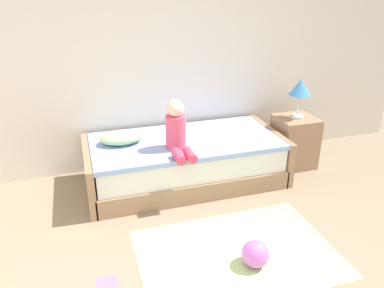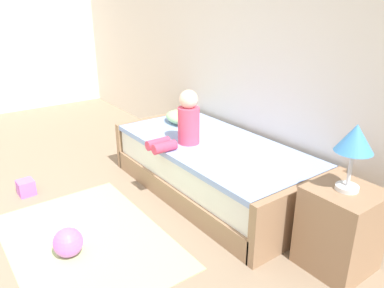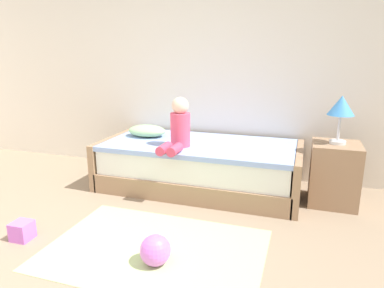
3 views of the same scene
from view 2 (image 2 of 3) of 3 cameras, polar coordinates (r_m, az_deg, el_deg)
name	(u,v)px [view 2 (image 2 of 3)]	position (r m, az deg, el deg)	size (l,w,h in m)	color
wall_rear	(232,30)	(4.00, 6.15, 16.86)	(7.20, 0.10, 2.90)	silver
bed	(213,168)	(3.58, 3.23, -3.65)	(2.11, 1.00, 0.50)	#997556
nightstand	(340,229)	(2.80, 21.62, -11.90)	(0.44, 0.44, 0.60)	#997556
table_lamp	(355,142)	(2.52, 23.59, 0.34)	(0.24, 0.24, 0.45)	silver
child_figure	(184,123)	(3.39, -1.18, 3.25)	(0.20, 0.51, 0.50)	#E04C6B
pillow	(182,117)	(4.01, -1.51, 4.08)	(0.44, 0.30, 0.13)	#99CC8C
toy_ball	(68,242)	(2.95, -18.38, -14.04)	(0.22, 0.22, 0.22)	#CC66D8
area_rug	(87,241)	(3.11, -15.67, -14.01)	(1.60, 1.10, 0.01)	#B2D189
toy_block	(26,188)	(3.92, -23.98, -6.09)	(0.15, 0.15, 0.15)	#CC66D8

